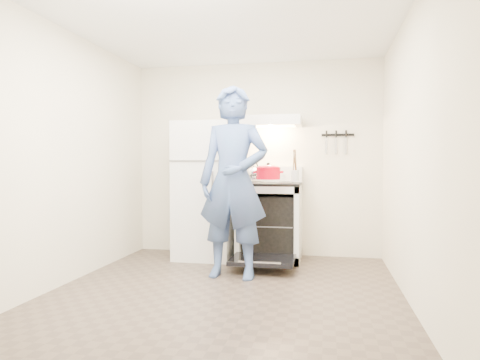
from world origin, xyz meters
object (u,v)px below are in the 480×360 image
(dutch_oven, at_px, (268,174))
(stove_body, at_px, (270,222))
(person, at_px, (233,182))
(tea_kettle, at_px, (254,172))
(refrigerator, at_px, (206,190))

(dutch_oven, bearing_deg, stove_body, 95.47)
(stove_body, distance_m, person, 1.08)
(tea_kettle, xyz_separation_m, dutch_oven, (0.27, -0.66, -0.01))
(tea_kettle, xyz_separation_m, person, (-0.04, -1.00, -0.08))
(refrigerator, distance_m, person, 1.04)
(dutch_oven, bearing_deg, tea_kettle, 112.61)
(stove_body, relative_size, dutch_oven, 2.75)
(refrigerator, relative_size, stove_body, 1.85)
(refrigerator, relative_size, person, 0.85)
(tea_kettle, relative_size, dutch_oven, 0.78)
(stove_body, bearing_deg, dutch_oven, -84.53)
(tea_kettle, bearing_deg, stove_body, -26.41)
(dutch_oven, bearing_deg, refrigerator, 148.80)
(refrigerator, bearing_deg, stove_body, 1.77)
(stove_body, distance_m, tea_kettle, 0.67)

